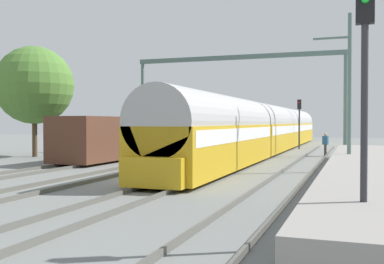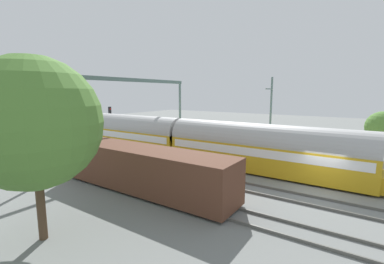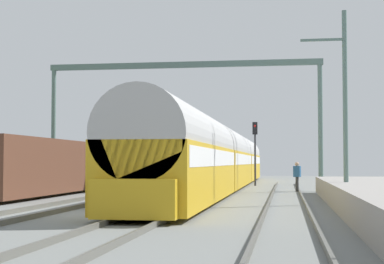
{
  "view_description": "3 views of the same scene",
  "coord_description": "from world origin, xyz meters",
  "px_view_note": "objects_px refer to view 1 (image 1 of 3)",
  "views": [
    {
      "loc": [
        8.92,
        -18.53,
        2.51
      ],
      "look_at": [
        2.08,
        0.89,
        2.08
      ],
      "focal_mm": 43.38,
      "sensor_mm": 36.0,
      "label": 1
    },
    {
      "loc": [
        -18.44,
        -2.18,
        6.46
      ],
      "look_at": [
        1.29,
        11.03,
        2.89
      ],
      "focal_mm": 24.67,
      "sensor_mm": 36.0,
      "label": 2
    },
    {
      "loc": [
        6.21,
        -20.21,
        1.72
      ],
      "look_at": [
        1.04,
        14.39,
        3.4
      ],
      "focal_mm": 58.81,
      "sensor_mm": 36.0,
      "label": 3
    }
  ],
  "objects_px": {
    "railway_signal_near": "(365,77)",
    "railway_signal_far": "(299,117)",
    "freight_car": "(120,137)",
    "catenary_gantry": "(237,79)",
    "passenger_train": "(270,129)",
    "person_crossing": "(325,142)"
  },
  "relations": [
    {
      "from": "railway_signal_near",
      "to": "railway_signal_far",
      "type": "relative_size",
      "value": 1.16
    },
    {
      "from": "freight_car",
      "to": "catenary_gantry",
      "type": "bearing_deg",
      "value": 51.06
    },
    {
      "from": "passenger_train",
      "to": "catenary_gantry",
      "type": "bearing_deg",
      "value": -119.92
    },
    {
      "from": "railway_signal_near",
      "to": "passenger_train",
      "type": "bearing_deg",
      "value": 103.28
    },
    {
      "from": "railway_signal_near",
      "to": "railway_signal_far",
      "type": "height_order",
      "value": "railway_signal_near"
    },
    {
      "from": "passenger_train",
      "to": "person_crossing",
      "type": "relative_size",
      "value": 28.44
    },
    {
      "from": "freight_car",
      "to": "railway_signal_far",
      "type": "height_order",
      "value": "railway_signal_far"
    },
    {
      "from": "passenger_train",
      "to": "catenary_gantry",
      "type": "height_order",
      "value": "catenary_gantry"
    },
    {
      "from": "freight_car",
      "to": "person_crossing",
      "type": "xyz_separation_m",
      "value": [
        13.11,
        7.39,
        -0.44
      ]
    },
    {
      "from": "railway_signal_far",
      "to": "person_crossing",
      "type": "bearing_deg",
      "value": -71.42
    },
    {
      "from": "passenger_train",
      "to": "person_crossing",
      "type": "height_order",
      "value": "passenger_train"
    },
    {
      "from": "freight_car",
      "to": "railway_signal_near",
      "type": "bearing_deg",
      "value": -50.12
    },
    {
      "from": "freight_car",
      "to": "person_crossing",
      "type": "height_order",
      "value": "freight_car"
    },
    {
      "from": "railway_signal_far",
      "to": "catenary_gantry",
      "type": "bearing_deg",
      "value": -116.11
    },
    {
      "from": "catenary_gantry",
      "to": "railway_signal_far",
      "type": "bearing_deg",
      "value": 63.89
    },
    {
      "from": "person_crossing",
      "to": "catenary_gantry",
      "type": "bearing_deg",
      "value": -161.87
    },
    {
      "from": "railway_signal_far",
      "to": "catenary_gantry",
      "type": "xyz_separation_m",
      "value": [
        -4.0,
        -8.16,
        2.93
      ]
    },
    {
      "from": "passenger_train",
      "to": "railway_signal_near",
      "type": "height_order",
      "value": "railway_signal_near"
    },
    {
      "from": "passenger_train",
      "to": "freight_car",
      "type": "relative_size",
      "value": 3.78
    },
    {
      "from": "freight_car",
      "to": "railway_signal_far",
      "type": "relative_size",
      "value": 2.8
    },
    {
      "from": "person_crossing",
      "to": "railway_signal_near",
      "type": "bearing_deg",
      "value": -64.05
    },
    {
      "from": "railway_signal_far",
      "to": "catenary_gantry",
      "type": "distance_m",
      "value": 9.55
    }
  ]
}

